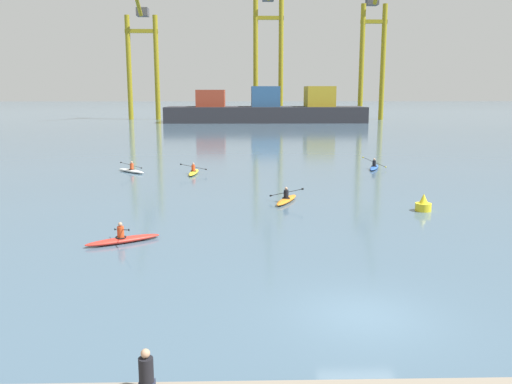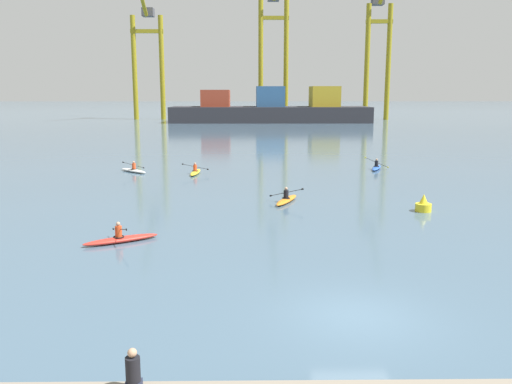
% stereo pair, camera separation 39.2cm
% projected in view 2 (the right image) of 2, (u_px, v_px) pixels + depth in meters
% --- Properties ---
extents(ground_plane, '(800.00, 800.00, 0.00)m').
position_uv_depth(ground_plane, '(358.00, 316.00, 15.92)').
color(ground_plane, '#425B70').
extents(container_barge, '(44.56, 11.39, 8.00)m').
position_uv_depth(container_barge, '(271.00, 110.00, 119.90)').
color(container_barge, '#28282D').
rests_on(container_barge, ground).
extents(gantry_crane_west, '(7.96, 19.33, 35.19)m').
position_uv_depth(gantry_crane_west, '(147.00, 48.00, 129.01)').
color(gantry_crane_west, olive).
rests_on(gantry_crane_west, ground).
extents(gantry_crane_west_mid, '(7.51, 19.85, 39.74)m').
position_uv_depth(gantry_crane_west_mid, '(274.00, 39.00, 130.57)').
color(gantry_crane_west_mid, olive).
rests_on(gantry_crane_west_mid, ground).
extents(gantry_crane_east_mid, '(6.42, 14.91, 38.33)m').
position_uv_depth(gantry_crane_east_mid, '(379.00, 43.00, 127.82)').
color(gantry_crane_east_mid, olive).
rests_on(gantry_crane_east_mid, ground).
extents(channel_buoy, '(0.90, 0.90, 1.00)m').
position_uv_depth(channel_buoy, '(423.00, 205.00, 29.85)').
color(channel_buoy, yellow).
rests_on(channel_buoy, ground).
extents(kayak_white, '(2.87, 2.79, 1.02)m').
position_uv_depth(kayak_white, '(133.00, 170.00, 44.65)').
color(kayak_white, silver).
rests_on(kayak_white, ground).
extents(kayak_blue, '(2.04, 3.39, 1.07)m').
position_uv_depth(kayak_blue, '(376.00, 167.00, 46.35)').
color(kayak_blue, '#2856B2').
rests_on(kayak_blue, ground).
extents(kayak_red, '(3.24, 2.22, 0.95)m').
position_uv_depth(kayak_red, '(121.00, 239.00, 23.70)').
color(kayak_red, red).
rests_on(kayak_red, ground).
extents(kayak_yellow, '(2.25, 3.44, 0.95)m').
position_uv_depth(kayak_yellow, '(195.00, 172.00, 43.67)').
color(kayak_yellow, yellow).
rests_on(kayak_yellow, ground).
extents(kayak_orange, '(2.08, 3.37, 0.96)m').
position_uv_depth(kayak_orange, '(286.00, 199.00, 32.41)').
color(kayak_orange, orange).
rests_on(kayak_orange, ground).
extents(seated_onlooker, '(0.32, 0.30, 0.90)m').
position_uv_depth(seated_onlooker, '(133.00, 371.00, 10.70)').
color(seated_onlooker, '#23283D').
rests_on(seated_onlooker, stone_quay).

